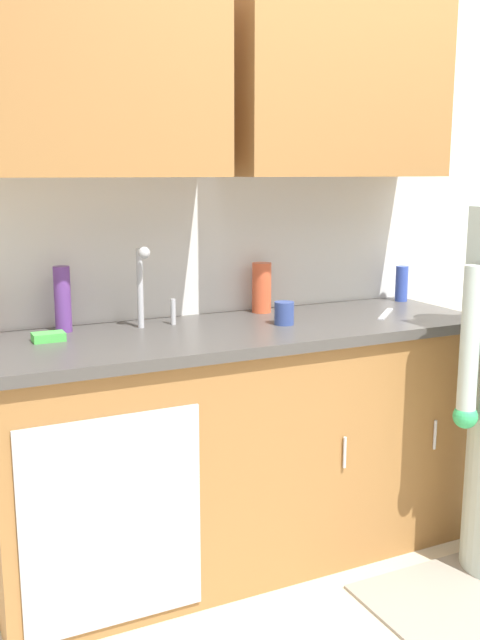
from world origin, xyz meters
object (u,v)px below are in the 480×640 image
(bottle_cleaner_spray, at_px, (63,299))
(cup_by_sink, at_px, (284,313))
(bottle_water_tall, at_px, (402,284))
(sink, at_px, (164,338))
(bottle_dish_liquid, at_px, (262,288))
(sponge, at_px, (49,337))
(knife_on_counter, at_px, (386,314))

(bottle_cleaner_spray, bearing_deg, cup_by_sink, -16.93)
(bottle_water_tall, bearing_deg, bottle_cleaner_spray, 179.47)
(sink, bearing_deg, bottle_water_tall, 8.67)
(sink, distance_m, bottle_water_tall, 1.23)
(bottle_dish_liquid, bearing_deg, bottle_cleaner_spray, -178.62)
(sponge, bearing_deg, bottle_water_tall, 4.21)
(bottle_cleaner_spray, relative_size, bottle_dish_liquid, 1.16)
(cup_by_sink, bearing_deg, bottle_dish_liquid, 81.76)
(bottle_water_tall, bearing_deg, bottle_dish_liquid, 177.21)
(bottle_cleaner_spray, bearing_deg, sink, -32.16)
(sink, distance_m, sponge, 0.41)
(cup_by_sink, distance_m, sponge, 0.88)
(cup_by_sink, distance_m, knife_on_counter, 0.48)
(knife_on_counter, bearing_deg, bottle_dish_liquid, 104.20)
(bottle_dish_liquid, distance_m, cup_by_sink, 0.27)
(cup_by_sink, bearing_deg, bottle_cleaner_spray, 163.07)
(bottle_cleaner_spray, xyz_separation_m, knife_on_counter, (1.27, -0.25, -0.12))
(bottle_water_tall, xyz_separation_m, cup_by_sink, (-0.74, -0.23, -0.04))
(sink, height_order, cup_by_sink, sink)
(sink, xyz_separation_m, bottle_water_tall, (1.22, 0.19, 0.09))
(bottle_water_tall, distance_m, knife_on_counter, 0.36)
(sink, relative_size, cup_by_sink, 5.65)
(bottle_cleaner_spray, height_order, cup_by_sink, bottle_cleaner_spray)
(bottle_water_tall, bearing_deg, cup_by_sink, -162.87)
(bottle_water_tall, relative_size, sponge, 1.46)
(sink, relative_size, bottle_dish_liquid, 2.40)
(bottle_dish_liquid, distance_m, bottle_water_tall, 0.70)
(bottle_cleaner_spray, distance_m, bottle_water_tall, 1.53)
(bottle_water_tall, xyz_separation_m, sponge, (-1.62, -0.12, -0.07))
(bottle_dish_liquid, height_order, sponge, bottle_dish_liquid)
(sink, height_order, bottle_dish_liquid, sink)
(bottle_dish_liquid, relative_size, sponge, 1.89)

